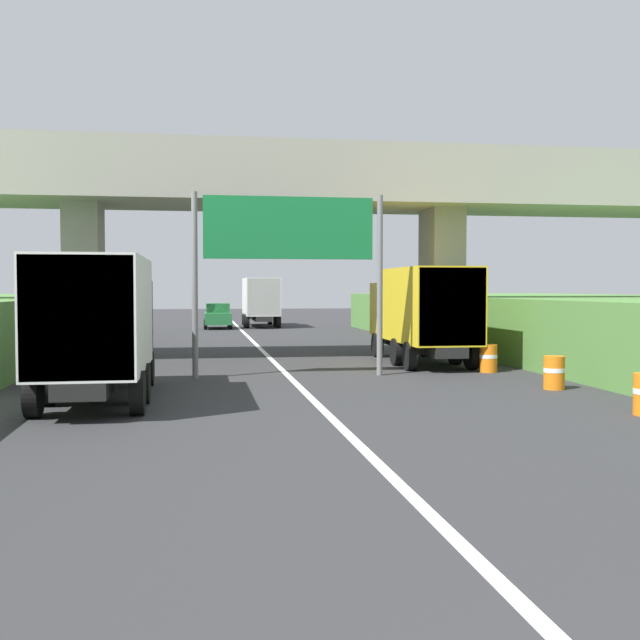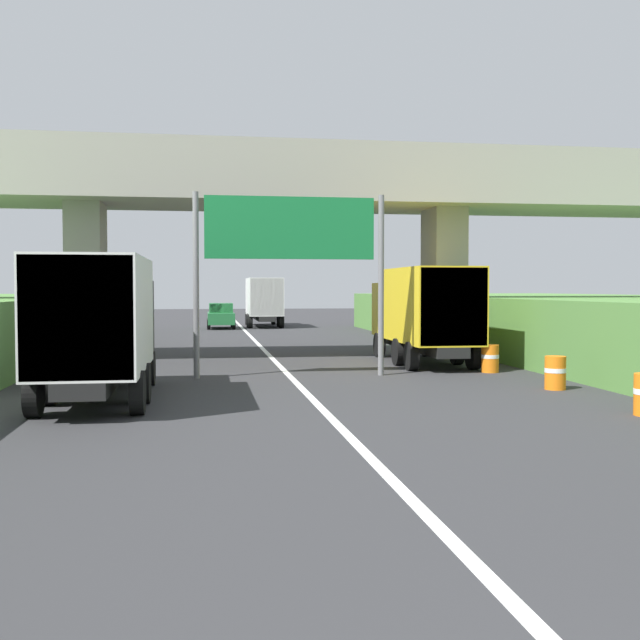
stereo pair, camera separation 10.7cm
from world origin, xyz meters
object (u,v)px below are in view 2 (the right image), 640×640
at_px(construction_barrel_3, 555,373).
at_px(construction_barrel_4, 490,358).
at_px(truck_black, 100,321).
at_px(overhead_highway_sign, 290,241).
at_px(truck_yellow, 423,310).
at_px(car_green, 221,316).
at_px(truck_silver, 263,299).

xyz_separation_m(construction_barrel_3, construction_barrel_4, (-0.18, 4.27, 0.00)).
bearing_deg(truck_black, construction_barrel_3, 1.26).
bearing_deg(overhead_highway_sign, truck_yellow, 33.32).
height_order(car_green, construction_barrel_3, car_green).
bearing_deg(truck_black, truck_silver, 79.27).
xyz_separation_m(overhead_highway_sign, construction_barrel_4, (6.54, 0.27, -3.72)).
bearing_deg(construction_barrel_3, truck_black, -178.74).
relative_size(truck_yellow, truck_black, 1.00).
bearing_deg(truck_silver, car_green, -143.63).
distance_m(truck_black, construction_barrel_3, 11.93).
xyz_separation_m(car_green, construction_barrel_4, (8.01, -28.54, -0.40)).
height_order(overhead_highway_sign, car_green, overhead_highway_sign).
bearing_deg(truck_yellow, overhead_highway_sign, -146.68).
bearing_deg(construction_barrel_4, truck_black, -158.77).
bearing_deg(car_green, truck_yellow, -75.20).
height_order(truck_yellow, car_green, truck_yellow).
bearing_deg(truck_black, construction_barrel_4, 21.23).
bearing_deg(truck_yellow, truck_silver, 97.54).
bearing_deg(construction_barrel_3, truck_yellow, 101.32).
xyz_separation_m(truck_yellow, car_green, (-6.71, 25.37, -1.08)).
xyz_separation_m(truck_silver, construction_barrel_3, (5.14, -35.06, -1.47)).
relative_size(construction_barrel_3, construction_barrel_4, 1.00).
relative_size(truck_silver, construction_barrel_3, 8.11).
height_order(truck_yellow, truck_black, same).
height_order(overhead_highway_sign, truck_yellow, overhead_highway_sign).
relative_size(overhead_highway_sign, construction_barrel_3, 6.53).
distance_m(overhead_highway_sign, truck_silver, 31.18).
bearing_deg(construction_barrel_4, construction_barrel_3, -87.58).
bearing_deg(truck_black, overhead_highway_sign, 39.75).
bearing_deg(truck_yellow, truck_black, -143.37).
bearing_deg(overhead_highway_sign, truck_silver, 87.09).
xyz_separation_m(truck_yellow, truck_silver, (-3.65, 27.62, 0.00)).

